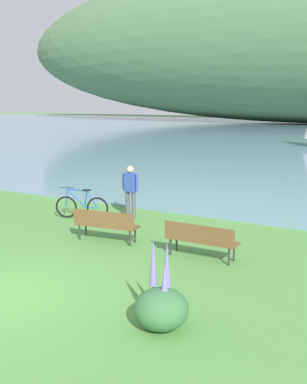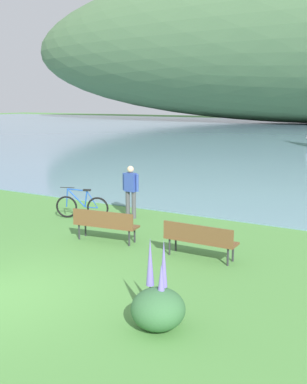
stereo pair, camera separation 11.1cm
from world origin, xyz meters
name	(u,v)px [view 2 (the right image)]	position (x,y,z in m)	size (l,w,h in m)	color
park_bench_near_camera	(105,223)	(-0.20, 3.94, 0.52)	(1.85, 0.70, 0.88)	brown
park_bench_further_along	(199,238)	(2.59, 3.93, 0.52)	(1.80, 0.48, 0.88)	brown
bicycle_leaning_near_bench	(82,206)	(-2.34, 5.63, 0.40)	(1.68, 0.67, 1.01)	black
person_at_shoreline	(131,188)	(-1.00, 6.47, 0.98)	(0.61, 0.24, 1.71)	#4C4C51
echium_bush_closest_to_camera	(158,306)	(3.42, 0.42, 0.39)	(0.92, 0.92, 1.52)	#386B3D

